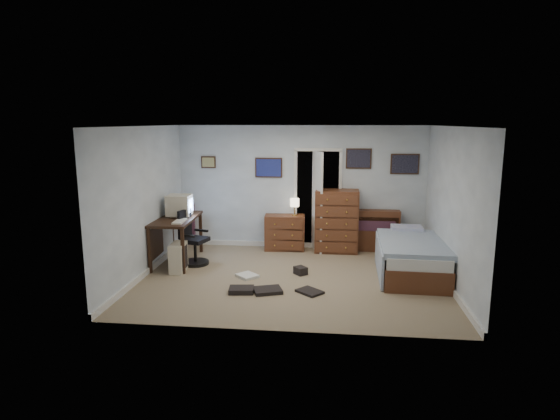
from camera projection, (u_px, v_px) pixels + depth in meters
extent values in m
cube|color=#846F5B|center=(292.00, 279.00, 7.79)|extent=(5.00, 4.00, 0.02)
cube|color=#321E10|center=(176.00, 219.00, 8.57)|extent=(0.74, 1.48, 0.04)
cube|color=#321E10|center=(149.00, 251.00, 8.00)|extent=(0.06, 0.06, 0.79)
cube|color=#321E10|center=(183.00, 251.00, 7.97)|extent=(0.06, 0.06, 0.79)
cube|color=#321E10|center=(172.00, 232.00, 9.33)|extent=(0.06, 0.06, 0.79)
cube|color=#321E10|center=(201.00, 233.00, 9.30)|extent=(0.06, 0.06, 0.79)
cube|color=#321E10|center=(160.00, 238.00, 8.66)|extent=(0.10, 1.34, 0.56)
cube|color=beige|center=(179.00, 205.00, 8.67)|extent=(0.44, 0.42, 0.38)
cube|color=#8CB2F2|center=(191.00, 205.00, 8.66)|extent=(0.03, 0.31, 0.25)
cube|color=beige|center=(180.00, 216.00, 8.71)|extent=(0.29, 0.29, 0.02)
cube|color=beige|center=(179.00, 221.00, 8.20)|extent=(0.19, 0.45, 0.03)
cube|color=beige|center=(178.00, 257.00, 8.12)|extent=(0.25, 0.48, 0.50)
cube|color=black|center=(185.00, 257.00, 8.11)|extent=(0.02, 0.33, 0.39)
cylinder|color=black|center=(196.00, 263.00, 8.57)|extent=(0.60, 0.60, 0.06)
cylinder|color=black|center=(195.00, 252.00, 8.53)|extent=(0.07, 0.07, 0.37)
cube|color=black|center=(195.00, 240.00, 8.49)|extent=(0.51, 0.51, 0.07)
cube|color=black|center=(185.00, 224.00, 8.51)|extent=(0.16, 0.37, 0.51)
cube|color=black|center=(188.00, 236.00, 8.26)|extent=(0.28, 0.12, 0.04)
cube|color=black|center=(201.00, 230.00, 8.66)|extent=(0.28, 0.12, 0.04)
cube|color=maroon|center=(191.00, 223.00, 9.91)|extent=(0.18, 0.18, 0.89)
cube|color=brown|center=(285.00, 232.00, 9.49)|extent=(0.82, 0.45, 0.71)
cylinder|color=gold|center=(295.00, 215.00, 9.40)|extent=(0.11, 0.11, 0.02)
cylinder|color=gold|center=(295.00, 210.00, 9.38)|extent=(0.02, 0.02, 0.21)
cylinder|color=beige|center=(295.00, 202.00, 9.35)|extent=(0.19, 0.19, 0.16)
cube|color=black|center=(318.00, 198.00, 9.81)|extent=(0.90, 0.60, 2.00)
cube|color=white|center=(295.00, 200.00, 9.54)|extent=(0.06, 0.05, 2.00)
cube|color=white|center=(340.00, 201.00, 9.44)|extent=(0.06, 0.05, 2.00)
cube|color=white|center=(318.00, 150.00, 9.30)|extent=(0.96, 0.05, 0.06)
cube|color=white|center=(315.00, 201.00, 9.39)|extent=(0.31, 0.77, 2.00)
sphere|color=gold|center=(331.00, 203.00, 9.21)|extent=(0.06, 0.06, 0.06)
cube|color=brown|center=(337.00, 221.00, 9.30)|extent=(0.85, 0.50, 1.25)
cube|color=brown|center=(376.00, 231.00, 9.38)|extent=(0.93, 0.25, 0.83)
cube|color=black|center=(376.00, 224.00, 9.28)|extent=(0.85, 0.11, 0.28)
cube|color=maroon|center=(376.00, 226.00, 9.29)|extent=(0.74, 0.12, 0.20)
cube|color=brown|center=(411.00, 264.00, 8.00)|extent=(1.09, 2.07, 0.36)
cube|color=white|center=(412.00, 248.00, 7.95)|extent=(1.05, 2.03, 0.18)
cube|color=#54719C|center=(413.00, 244.00, 7.83)|extent=(1.14, 1.77, 0.10)
cube|color=#54719C|center=(379.00, 258.00, 7.95)|extent=(0.10, 1.73, 0.55)
cube|color=#838AD2|center=(407.00, 230.00, 8.66)|extent=(0.57, 0.41, 0.13)
cube|color=#331E11|center=(208.00, 162.00, 9.60)|extent=(0.30, 0.03, 0.24)
cube|color=#8C904E|center=(208.00, 162.00, 9.58)|extent=(0.25, 0.01, 0.19)
cube|color=#331E11|center=(269.00, 168.00, 9.48)|extent=(0.55, 0.03, 0.40)
cube|color=navy|center=(269.00, 168.00, 9.47)|extent=(0.50, 0.01, 0.35)
cube|color=#331E11|center=(359.00, 159.00, 9.26)|extent=(0.50, 0.03, 0.40)
cube|color=black|center=(359.00, 159.00, 9.24)|extent=(0.45, 0.01, 0.35)
cube|color=#331E11|center=(405.00, 164.00, 9.18)|extent=(0.55, 0.03, 0.40)
cube|color=black|center=(405.00, 164.00, 9.16)|extent=(0.50, 0.01, 0.35)
cube|color=black|center=(310.00, 292.00, 7.13)|extent=(0.47, 0.46, 0.04)
cube|color=black|center=(301.00, 271.00, 7.99)|extent=(0.26, 0.27, 0.13)
cube|color=black|center=(241.00, 290.00, 7.15)|extent=(0.40, 0.32, 0.07)
cube|color=black|center=(268.00, 290.00, 7.16)|extent=(0.50, 0.45, 0.06)
cube|color=silver|center=(247.00, 276.00, 7.85)|extent=(0.43, 0.43, 0.05)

